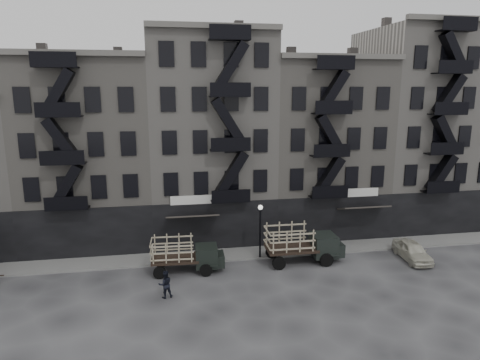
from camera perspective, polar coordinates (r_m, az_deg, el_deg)
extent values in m
plane|color=#38383A|center=(30.48, -1.89, -12.71)|extent=(140.00, 140.00, 0.00)
cube|color=slate|center=(33.86, -2.80, -9.94)|extent=(55.00, 2.50, 0.15)
cube|color=gray|center=(38.25, -19.21, 3.53)|extent=(10.00, 10.00, 15.00)
cube|color=black|center=(34.74, -19.83, -6.71)|extent=(10.00, 0.35, 4.00)
cube|color=#595651|center=(32.88, -21.62, 15.52)|extent=(10.00, 0.50, 0.40)
cube|color=#4C4744|center=(38.56, -24.65, 15.27)|extent=(0.70, 0.70, 1.20)
cube|color=#4C4744|center=(37.63, -16.21, 15.98)|extent=(0.70, 0.70, 1.20)
cube|color=gray|center=(37.80, -4.13, 5.62)|extent=(10.00, 10.00, 17.00)
cube|color=black|center=(34.40, -3.11, -6.16)|extent=(10.00, 0.35, 4.00)
cube|color=#595651|center=(32.72, -3.39, 19.87)|extent=(10.00, 0.50, 0.40)
cube|color=#4C4744|center=(37.66, -9.18, 19.35)|extent=(0.70, 0.70, 1.20)
cube|color=#4C4744|center=(38.18, -0.40, 19.40)|extent=(0.70, 0.70, 1.20)
cube|color=gray|center=(40.19, 10.26, 4.41)|extent=(10.00, 10.00, 15.00)
cube|color=black|center=(36.87, 12.57, -5.17)|extent=(10.00, 0.35, 4.00)
cube|color=#595651|center=(35.12, 13.74, 15.75)|extent=(10.00, 0.50, 0.40)
cube|color=#4C4744|center=(38.98, 6.42, 16.23)|extent=(0.70, 0.70, 1.20)
cube|color=#4C4744|center=(40.85, 14.13, 15.76)|extent=(0.70, 0.70, 1.20)
cube|color=gray|center=(44.47, 22.60, 6.36)|extent=(10.00, 10.00, 18.00)
cube|color=black|center=(41.66, 25.43, -4.06)|extent=(10.00, 0.35, 4.00)
cube|color=#595651|center=(40.40, 27.82, 18.52)|extent=(10.00, 0.50, 0.40)
cube|color=#4C4744|center=(43.14, 20.15, 19.21)|extent=(0.70, 0.70, 1.20)
cube|color=#4C4744|center=(46.05, 26.40, 18.22)|extent=(0.70, 0.70, 1.20)
cylinder|color=black|center=(32.59, 2.70, -7.22)|extent=(0.14, 0.14, 4.00)
sphere|color=silver|center=(31.95, 2.74, -3.67)|extent=(0.36, 0.36, 0.36)
cube|color=black|center=(31.03, -8.64, -10.34)|extent=(3.36, 2.08, 0.17)
cube|color=black|center=(31.00, -4.49, -10.06)|extent=(1.62, 1.80, 1.44)
cube|color=black|center=(31.16, -2.87, -10.49)|extent=(0.84, 1.48, 0.87)
cylinder|color=black|center=(30.38, -4.56, -11.93)|extent=(0.87, 0.25, 0.87)
cylinder|color=black|center=(32.15, -4.73, -10.53)|extent=(0.87, 0.25, 0.87)
cylinder|color=black|center=(30.43, -10.68, -12.08)|extent=(0.87, 0.25, 0.87)
cylinder|color=black|center=(32.19, -10.49, -10.67)|extent=(0.87, 0.25, 0.87)
cube|color=black|center=(32.41, 6.84, -9.02)|extent=(3.73, 2.23, 0.20)
cube|color=black|center=(33.12, 11.06, -8.49)|extent=(1.77, 1.99, 1.63)
cube|color=black|center=(33.58, 12.63, -8.87)|extent=(0.89, 1.65, 0.98)
cylinder|color=black|center=(32.42, 11.49, -10.43)|extent=(0.98, 0.25, 0.98)
cylinder|color=black|center=(34.31, 10.21, -9.07)|extent=(0.98, 0.25, 0.98)
cylinder|color=black|center=(31.39, 5.22, -11.01)|extent=(0.98, 0.25, 0.98)
cylinder|color=black|center=(33.34, 4.28, -9.55)|extent=(0.98, 0.25, 0.98)
imported|color=beige|center=(35.43, 22.00, -8.73)|extent=(2.00, 4.28, 1.42)
imported|color=black|center=(27.73, -9.93, -13.53)|extent=(0.98, 0.83, 1.77)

